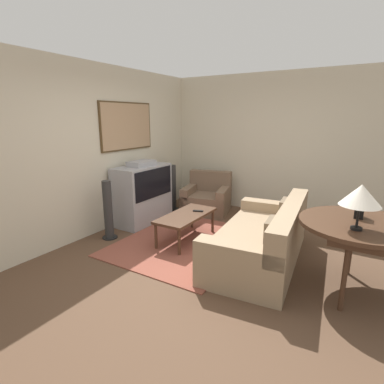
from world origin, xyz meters
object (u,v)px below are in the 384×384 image
(coffee_table, at_px, (186,217))
(armchair, at_px, (207,199))
(mantel_clock, at_px, (360,208))
(speaker_tower_right, at_px, (173,189))
(couch, at_px, (263,240))
(console_table, at_px, (360,228))
(table_lamp, at_px, (361,196))
(speaker_tower_left, at_px, (108,212))
(tv, at_px, (143,193))

(coffee_table, bearing_deg, armchair, 16.22)
(mantel_clock, bearing_deg, speaker_tower_right, 68.86)
(couch, relative_size, console_table, 1.76)
(table_lamp, height_order, speaker_tower_right, table_lamp)
(table_lamp, relative_size, speaker_tower_left, 0.48)
(table_lamp, relative_size, mantel_clock, 2.20)
(couch, bearing_deg, table_lamp, 60.15)
(console_table, xyz_separation_m, table_lamp, (-0.25, 0.03, 0.41))
(mantel_clock, bearing_deg, speaker_tower_left, 97.74)
(console_table, bearing_deg, tv, 80.28)
(armchair, relative_size, console_table, 0.85)
(console_table, height_order, table_lamp, table_lamp)
(armchair, distance_m, coffee_table, 1.54)
(coffee_table, bearing_deg, table_lamp, -102.68)
(couch, bearing_deg, console_table, 72.74)
(console_table, height_order, speaker_tower_right, speaker_tower_right)
(armchair, xyz_separation_m, speaker_tower_left, (-2.02, 0.67, 0.17))
(coffee_table, distance_m, table_lamp, 2.47)
(coffee_table, height_order, speaker_tower_left, speaker_tower_left)
(coffee_table, height_order, table_lamp, table_lamp)
(tv, relative_size, speaker_tower_right, 1.21)
(couch, relative_size, coffee_table, 1.93)
(tv, relative_size, table_lamp, 2.50)
(couch, height_order, speaker_tower_right, speaker_tower_right)
(tv, relative_size, coffee_table, 1.02)
(mantel_clock, distance_m, speaker_tower_left, 3.45)
(coffee_table, bearing_deg, tv, 73.78)
(couch, height_order, coffee_table, couch)
(speaker_tower_left, bearing_deg, table_lamp, -89.34)
(armchair, bearing_deg, tv, -135.51)
(armchair, relative_size, speaker_tower_left, 1.10)
(tv, xyz_separation_m, speaker_tower_left, (-0.88, -0.04, -0.09))
(tv, height_order, mantel_clock, tv)
(armchair, bearing_deg, speaker_tower_left, -121.88)
(mantel_clock, bearing_deg, console_table, -171.19)
(speaker_tower_left, bearing_deg, tv, 2.72)
(couch, height_order, mantel_clock, mantel_clock)
(tv, height_order, speaker_tower_right, tv)
(armchair, height_order, table_lamp, table_lamp)
(console_table, height_order, mantel_clock, mantel_clock)
(table_lamp, bearing_deg, armchair, 53.84)
(speaker_tower_right, bearing_deg, console_table, -113.40)
(mantel_clock, bearing_deg, armchair, 60.07)
(console_table, distance_m, mantel_clock, 0.24)
(tv, bearing_deg, couch, -98.71)
(armchair, height_order, speaker_tower_left, speaker_tower_left)
(couch, height_order, speaker_tower_left, speaker_tower_left)
(table_lamp, bearing_deg, mantel_clock, -0.16)
(couch, xyz_separation_m, speaker_tower_left, (-0.52, 2.32, 0.16))
(coffee_table, xyz_separation_m, speaker_tower_left, (-0.55, 1.09, 0.06))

